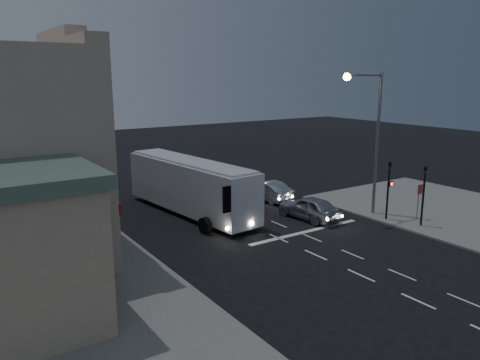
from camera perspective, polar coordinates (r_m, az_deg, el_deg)
ground at (r=24.98m, az=7.63°, el=-8.34°), size 120.00×120.00×0.00m
sidewalk_far at (r=26.98m, az=-26.61°, el=-7.87°), size 12.00×50.00×0.12m
road_markings at (r=28.13m, az=5.14°, el=-5.85°), size 8.00×30.55×0.01m
tour_bus at (r=30.62m, az=-6.13°, el=-0.59°), size 3.63×11.90×3.59m
car_suv at (r=29.90m, az=8.46°, el=-3.35°), size 2.13×4.50×1.49m
car_sedan_a at (r=34.18m, az=3.22°, el=-1.27°), size 1.92×4.45×1.42m
car_sedan_b at (r=38.09m, az=-1.34°, el=0.35°), size 2.90×5.88×1.64m
traffic_signal_main at (r=30.16m, az=17.68°, el=-0.39°), size 0.25×0.35×4.10m
traffic_signal_side at (r=29.57m, az=21.51°, el=-0.92°), size 0.18×0.15×4.10m
regulatory_sign at (r=31.09m, az=21.00°, el=-1.82°), size 0.45×0.12×2.20m
streetlight at (r=30.33m, az=15.69°, el=6.16°), size 3.32×0.44×9.00m
street_tree at (r=33.52m, az=-20.86°, el=4.24°), size 4.00×4.00×6.20m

